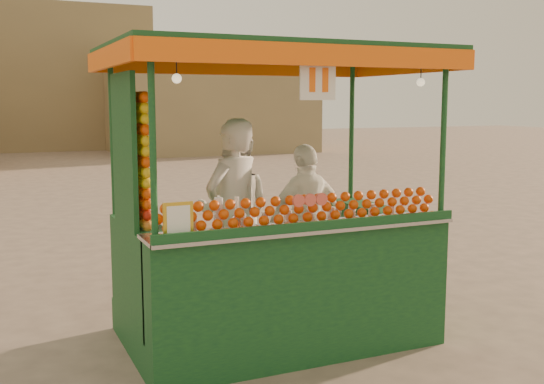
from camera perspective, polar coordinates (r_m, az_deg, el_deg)
name	(u,v)px	position (r m, az deg, el deg)	size (l,w,h in m)	color
ground	(313,330)	(6.83, 3.61, -12.02)	(90.00, 90.00, 0.00)	brown
building_right	(209,99)	(31.31, -5.54, 8.18)	(9.00, 6.00, 5.00)	olive
building_center	(0,79)	(35.71, -22.80, 9.17)	(14.00, 7.00, 7.00)	olive
juice_cart	(272,249)	(6.23, -0.02, -5.05)	(3.12, 2.02, 2.84)	#0F371E
vendor_left	(233,213)	(6.35, -3.43, -1.85)	(0.79, 0.68, 1.84)	silver
vendor_middle	(234,212)	(6.89, -3.32, -1.78)	(1.02, 0.94, 1.67)	silver
vendor_right	(307,219)	(6.82, 3.06, -2.34)	(0.97, 0.54, 1.57)	white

